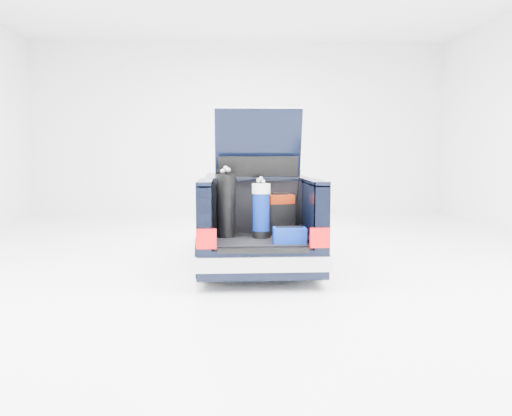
{
  "coord_description": "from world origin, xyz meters",
  "views": [
    {
      "loc": [
        -0.51,
        -9.08,
        1.85
      ],
      "look_at": [
        0.0,
        -0.5,
        0.94
      ],
      "focal_mm": 38.0,
      "sensor_mm": 36.0,
      "label": 1
    }
  ],
  "objects": [
    {
      "name": "blue_duffel",
      "position": [
        0.38,
        -1.83,
        0.71
      ],
      "size": [
        0.45,
        0.29,
        0.23
      ],
      "rotation": [
        0.0,
        0.0,
        -0.01
      ],
      "color": "navy",
      "rests_on": "car"
    },
    {
      "name": "blue_golf_bag",
      "position": [
        0.02,
        -1.36,
        1.0
      ],
      "size": [
        0.29,
        0.29,
        0.88
      ],
      "rotation": [
        0.0,
        0.0,
        -0.09
      ],
      "color": "black",
      "rests_on": "car"
    },
    {
      "name": "black_golf_bag",
      "position": [
        -0.48,
        -1.26,
        1.06
      ],
      "size": [
        0.34,
        0.37,
        1.02
      ],
      "rotation": [
        0.0,
        0.0,
        0.22
      ],
      "color": "black",
      "rests_on": "car"
    },
    {
      "name": "red_suitcase",
      "position": [
        0.32,
        -1.1,
        0.9
      ],
      "size": [
        0.43,
        0.34,
        0.63
      ],
      "rotation": [
        0.0,
        0.0,
        0.25
      ],
      "color": "maroon",
      "rests_on": "car"
    },
    {
      "name": "car",
      "position": [
        -0.0,
        0.11,
        0.67
      ],
      "size": [
        1.87,
        4.65,
        2.47
      ],
      "color": "black",
      "rests_on": "ground"
    },
    {
      "name": "ground",
      "position": [
        0.0,
        0.0,
        0.0
      ],
      "size": [
        14.0,
        14.0,
        0.0
      ],
      "primitive_type": "plane",
      "color": "white",
      "rests_on": "ground"
    }
  ]
}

